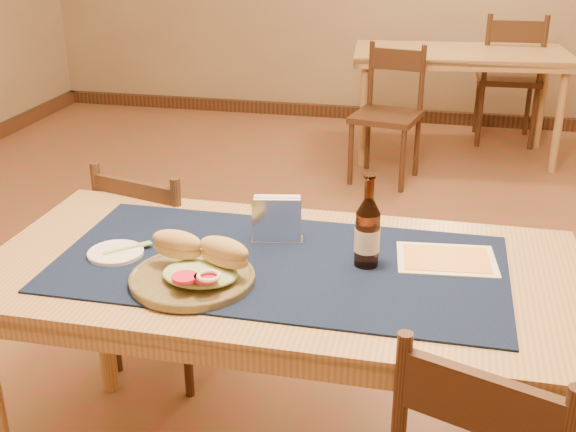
% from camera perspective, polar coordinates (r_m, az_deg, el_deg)
% --- Properties ---
extents(main_table, '(1.60, 0.80, 0.75)m').
position_cam_1_polar(main_table, '(1.99, -0.63, -5.95)').
color(main_table, tan).
rests_on(main_table, ground).
extents(placemat, '(1.20, 0.60, 0.01)m').
position_cam_1_polar(placemat, '(1.95, -0.64, -3.75)').
color(placemat, '#101B3C').
rests_on(placemat, main_table).
extents(baseboard, '(6.00, 7.00, 0.10)m').
position_cam_1_polar(baseboard, '(2.98, 2.98, -9.09)').
color(baseboard, '#482A19').
rests_on(baseboard, ground).
extents(back_table, '(1.51, 0.86, 0.75)m').
position_cam_1_polar(back_table, '(5.20, 13.45, 11.70)').
color(back_table, tan).
rests_on(back_table, ground).
extents(chair_main_far, '(0.48, 0.48, 0.84)m').
position_cam_1_polar(chair_main_far, '(2.68, -9.59, -3.76)').
color(chair_main_far, '#482A19').
rests_on(chair_main_far, ground).
extents(chair_back_near, '(0.47, 0.47, 0.86)m').
position_cam_1_polar(chair_back_near, '(4.69, 7.92, 8.15)').
color(chair_back_near, '#482A19').
rests_on(chair_back_near, ground).
extents(chair_back_far, '(0.46, 0.46, 0.97)m').
position_cam_1_polar(chair_back_far, '(5.66, 17.08, 10.50)').
color(chair_back_far, '#482A19').
rests_on(chair_back_far, ground).
extents(sandwich_plate, '(0.32, 0.32, 0.12)m').
position_cam_1_polar(sandwich_plate, '(1.85, -7.29, -4.28)').
color(sandwich_plate, olive).
rests_on(sandwich_plate, placemat).
extents(side_plate, '(0.15, 0.15, 0.01)m').
position_cam_1_polar(side_plate, '(2.04, -13.47, -2.81)').
color(side_plate, white).
rests_on(side_plate, placemat).
extents(fork, '(0.11, 0.11, 0.00)m').
position_cam_1_polar(fork, '(2.05, -12.26, -2.42)').
color(fork, '#8DC26A').
rests_on(fork, side_plate).
extents(beer_bottle, '(0.07, 0.07, 0.25)m').
position_cam_1_polar(beer_bottle, '(1.90, 6.29, -1.30)').
color(beer_bottle, '#421C0B').
rests_on(beer_bottle, placemat).
extents(napkin_holder, '(0.16, 0.08, 0.13)m').
position_cam_1_polar(napkin_holder, '(2.05, -0.88, -0.35)').
color(napkin_holder, white).
rests_on(napkin_holder, placemat).
extents(menu_card, '(0.28, 0.22, 0.01)m').
position_cam_1_polar(menu_card, '(2.00, 12.41, -3.34)').
color(menu_card, '#FAEDBC').
rests_on(menu_card, placemat).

